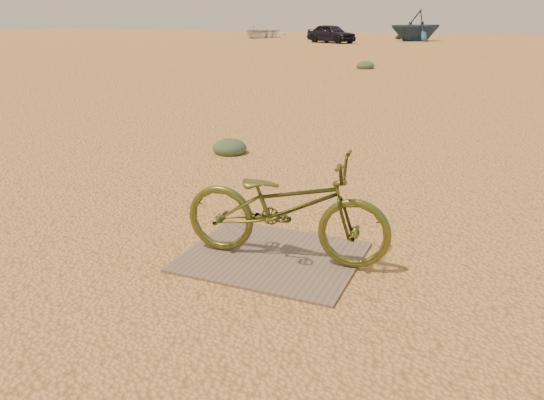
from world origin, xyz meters
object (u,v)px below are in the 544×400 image
at_px(plywood_board, 272,257).
at_px(boat_near_left, 261,32).
at_px(bicycle, 286,207).
at_px(car, 331,33).
at_px(boat_far_left, 416,25).

distance_m(plywood_board, boat_near_left, 46.10).
xyz_separation_m(plywood_board, boat_near_left, (-19.00, 42.00, 0.52)).
height_order(bicycle, boat_near_left, boat_near_left).
distance_m(car, boat_near_left, 10.74).
bearing_deg(car, plywood_board, -138.12).
xyz_separation_m(boat_near_left, boat_far_left, (13.88, -1.06, 0.66)).
xyz_separation_m(car, boat_near_left, (-8.61, 6.41, -0.13)).
bearing_deg(boat_near_left, car, -35.94).
height_order(plywood_board, boat_far_left, boat_far_left).
relative_size(bicycle, car, 0.45).
bearing_deg(boat_far_left, car, -90.29).
distance_m(bicycle, boat_near_left, 46.13).
relative_size(car, boat_near_left, 0.76).
distance_m(plywood_board, boat_far_left, 41.27).
height_order(boat_near_left, boat_far_left, boat_far_left).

